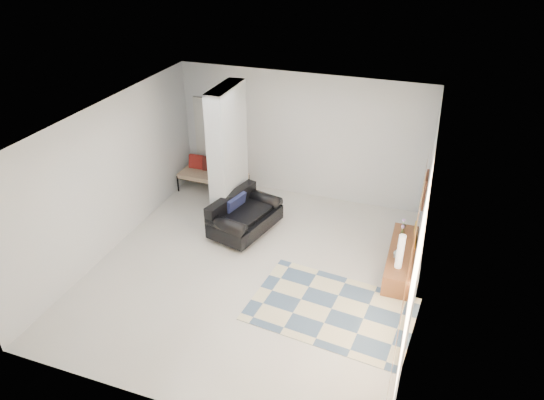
% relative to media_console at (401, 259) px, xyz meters
% --- Properties ---
extents(floor, '(6.00, 6.00, 0.00)m').
position_rel_media_console_xyz_m(floor, '(-2.52, -0.90, -0.20)').
color(floor, beige).
rests_on(floor, ground).
extents(ceiling, '(6.00, 6.00, 0.00)m').
position_rel_media_console_xyz_m(ceiling, '(-2.52, -0.90, 2.60)').
color(ceiling, white).
rests_on(ceiling, wall_back).
extents(wall_back, '(6.00, 0.00, 6.00)m').
position_rel_media_console_xyz_m(wall_back, '(-2.52, 2.10, 1.20)').
color(wall_back, silver).
rests_on(wall_back, ground).
extents(wall_front, '(6.00, 0.00, 6.00)m').
position_rel_media_console_xyz_m(wall_front, '(-2.52, -3.90, 1.20)').
color(wall_front, silver).
rests_on(wall_front, ground).
extents(wall_left, '(0.00, 6.00, 6.00)m').
position_rel_media_console_xyz_m(wall_left, '(-5.27, -0.90, 1.20)').
color(wall_left, silver).
rests_on(wall_left, ground).
extents(wall_right, '(0.00, 6.00, 6.00)m').
position_rel_media_console_xyz_m(wall_right, '(0.23, -0.90, 1.20)').
color(wall_right, silver).
rests_on(wall_right, ground).
extents(partition_column, '(0.35, 1.20, 2.80)m').
position_rel_media_console_xyz_m(partition_column, '(-3.62, 0.70, 1.20)').
color(partition_column, silver).
rests_on(partition_column, floor).
extents(hallway_door, '(0.85, 0.06, 2.04)m').
position_rel_media_console_xyz_m(hallway_door, '(-4.62, 2.06, 0.82)').
color(hallway_door, silver).
rests_on(hallway_door, floor).
extents(curtain, '(0.00, 2.55, 2.55)m').
position_rel_media_console_xyz_m(curtain, '(0.15, -2.05, 1.25)').
color(curtain, orange).
rests_on(curtain, wall_right).
extents(wall_art, '(0.04, 0.45, 0.55)m').
position_rel_media_console_xyz_m(wall_art, '(0.20, -0.00, 1.45)').
color(wall_art, '#3A1B0F').
rests_on(wall_art, wall_right).
extents(media_console, '(0.45, 1.77, 0.80)m').
position_rel_media_console_xyz_m(media_console, '(0.00, 0.00, 0.00)').
color(media_console, brown).
rests_on(media_console, floor).
extents(loveseat, '(1.20, 1.65, 0.76)m').
position_rel_media_console_xyz_m(loveseat, '(-3.13, 0.21, 0.15)').
color(loveseat, silver).
rests_on(loveseat, floor).
extents(daybed, '(1.57, 0.69, 0.77)m').
position_rel_media_console_xyz_m(daybed, '(-4.45, 1.58, 0.22)').
color(daybed, black).
rests_on(daybed, floor).
extents(area_rug, '(2.73, 1.97, 0.01)m').
position_rel_media_console_xyz_m(area_rug, '(-0.92, -1.47, -0.20)').
color(area_rug, beige).
rests_on(area_rug, floor).
extents(cylinder_lamp, '(0.12, 0.12, 0.63)m').
position_rel_media_console_xyz_m(cylinder_lamp, '(-0.02, -0.52, 0.51)').
color(cylinder_lamp, silver).
rests_on(cylinder_lamp, media_console).
extents(bronze_figurine, '(0.13, 0.13, 0.25)m').
position_rel_media_console_xyz_m(bronze_figurine, '(-0.05, 0.46, 0.32)').
color(bronze_figurine, '#322516').
rests_on(bronze_figurine, media_console).
extents(vase, '(0.19, 0.19, 0.18)m').
position_rel_media_console_xyz_m(vase, '(-0.05, -0.23, 0.28)').
color(vase, white).
rests_on(vase, media_console).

